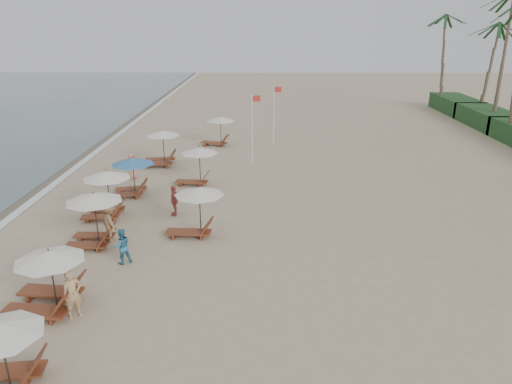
{
  "coord_description": "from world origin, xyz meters",
  "views": [
    {
      "loc": [
        1.18,
        -14.28,
        9.03
      ],
      "look_at": [
        0.88,
        7.38,
        1.3
      ],
      "focal_mm": 33.23,
      "sensor_mm": 36.0,
      "label": 1
    }
  ],
  "objects_px": {
    "lounger_station_2": "(92,216)",
    "inland_station_0": "(194,208)",
    "lounger_station_5": "(160,148)",
    "beachgoer_mid_b": "(110,222)",
    "inland_station_2": "(218,128)",
    "beachgoer_far_a": "(174,200)",
    "beachgoer_far_b": "(132,166)",
    "lounger_station_1": "(45,282)",
    "lounger_station_4": "(130,174)",
    "beachgoer_mid_a": "(122,246)",
    "lounger_station_3": "(105,193)",
    "inland_station_1": "(196,162)",
    "flag_pole_near": "(253,125)",
    "beachgoer_near": "(73,294)"
  },
  "relations": [
    {
      "from": "lounger_station_3",
      "to": "inland_station_0",
      "type": "bearing_deg",
      "value": -24.03
    },
    {
      "from": "inland_station_0",
      "to": "inland_station_1",
      "type": "relative_size",
      "value": 1.03
    },
    {
      "from": "lounger_station_4",
      "to": "inland_station_2",
      "type": "height_order",
      "value": "inland_station_2"
    },
    {
      "from": "lounger_station_4",
      "to": "beachgoer_mid_a",
      "type": "xyz_separation_m",
      "value": [
        1.7,
        -7.91,
        -0.47
      ]
    },
    {
      "from": "beachgoer_mid_a",
      "to": "inland_station_2",
      "type": "bearing_deg",
      "value": -126.64
    },
    {
      "from": "lounger_station_5",
      "to": "lounger_station_3",
      "type": "bearing_deg",
      "value": -94.96
    },
    {
      "from": "inland_station_0",
      "to": "beachgoer_mid_a",
      "type": "distance_m",
      "value": 3.72
    },
    {
      "from": "beachgoer_far_a",
      "to": "beachgoer_far_b",
      "type": "distance_m",
      "value": 6.86
    },
    {
      "from": "inland_station_0",
      "to": "inland_station_2",
      "type": "relative_size",
      "value": 0.99
    },
    {
      "from": "lounger_station_3",
      "to": "beachgoer_far_b",
      "type": "height_order",
      "value": "lounger_station_3"
    },
    {
      "from": "lounger_station_2",
      "to": "inland_station_1",
      "type": "distance_m",
      "value": 8.85
    },
    {
      "from": "lounger_station_1",
      "to": "lounger_station_5",
      "type": "xyz_separation_m",
      "value": [
        0.3,
        17.11,
        0.14
      ]
    },
    {
      "from": "lounger_station_1",
      "to": "beachgoer_far_b",
      "type": "relative_size",
      "value": 1.73
    },
    {
      "from": "lounger_station_5",
      "to": "inland_station_1",
      "type": "relative_size",
      "value": 1.02
    },
    {
      "from": "lounger_station_3",
      "to": "lounger_station_1",
      "type": "bearing_deg",
      "value": -86.44
    },
    {
      "from": "lounger_station_5",
      "to": "beachgoer_mid_b",
      "type": "bearing_deg",
      "value": -88.86
    },
    {
      "from": "flag_pole_near",
      "to": "beachgoer_mid_a",
      "type": "bearing_deg",
      "value": -108.81
    },
    {
      "from": "lounger_station_5",
      "to": "beachgoer_far_b",
      "type": "relative_size",
      "value": 1.69
    },
    {
      "from": "lounger_station_5",
      "to": "beachgoer_near",
      "type": "bearing_deg",
      "value": -87.46
    },
    {
      "from": "lounger_station_2",
      "to": "inland_station_1",
      "type": "bearing_deg",
      "value": 67.89
    },
    {
      "from": "lounger_station_4",
      "to": "beachgoer_far_a",
      "type": "distance_m",
      "value": 4.07
    },
    {
      "from": "beachgoer_far_a",
      "to": "inland_station_2",
      "type": "bearing_deg",
      "value": 171.81
    },
    {
      "from": "lounger_station_2",
      "to": "inland_station_0",
      "type": "xyz_separation_m",
      "value": [
        4.2,
        1.04,
        0.02
      ]
    },
    {
      "from": "lounger_station_1",
      "to": "lounger_station_4",
      "type": "height_order",
      "value": "same"
    },
    {
      "from": "lounger_station_3",
      "to": "flag_pole_near",
      "type": "bearing_deg",
      "value": 53.93
    },
    {
      "from": "lounger_station_1",
      "to": "inland_station_1",
      "type": "relative_size",
      "value": 1.05
    },
    {
      "from": "lounger_station_1",
      "to": "inland_station_1",
      "type": "height_order",
      "value": "inland_station_1"
    },
    {
      "from": "lounger_station_4",
      "to": "beachgoer_mid_a",
      "type": "height_order",
      "value": "lounger_station_4"
    },
    {
      "from": "lounger_station_5",
      "to": "beachgoer_far_a",
      "type": "xyz_separation_m",
      "value": [
        2.5,
        -8.84,
        -0.37
      ]
    },
    {
      "from": "beachgoer_mid_a",
      "to": "lounger_station_2",
      "type": "bearing_deg",
      "value": -74.66
    },
    {
      "from": "lounger_station_5",
      "to": "flag_pole_near",
      "type": "height_order",
      "value": "flag_pole_near"
    },
    {
      "from": "lounger_station_1",
      "to": "flag_pole_near",
      "type": "bearing_deg",
      "value": 69.67
    },
    {
      "from": "inland_station_0",
      "to": "inland_station_2",
      "type": "distance_m",
      "value": 16.77
    },
    {
      "from": "lounger_station_2",
      "to": "inland_station_0",
      "type": "bearing_deg",
      "value": 13.9
    },
    {
      "from": "beachgoer_far_a",
      "to": "lounger_station_3",
      "type": "bearing_deg",
      "value": -88.88
    },
    {
      "from": "lounger_station_3",
      "to": "inland_station_1",
      "type": "relative_size",
      "value": 0.95
    },
    {
      "from": "lounger_station_1",
      "to": "inland_station_2",
      "type": "height_order",
      "value": "inland_station_2"
    },
    {
      "from": "lounger_station_3",
      "to": "inland_station_1",
      "type": "bearing_deg",
      "value": 53.47
    },
    {
      "from": "beachgoer_mid_a",
      "to": "flag_pole_near",
      "type": "height_order",
      "value": "flag_pole_near"
    },
    {
      "from": "inland_station_2",
      "to": "lounger_station_5",
      "type": "bearing_deg",
      "value": -121.42
    },
    {
      "from": "beachgoer_mid_b",
      "to": "flag_pole_near",
      "type": "xyz_separation_m",
      "value": [
        5.96,
        12.31,
        1.77
      ]
    },
    {
      "from": "inland_station_2",
      "to": "beachgoer_far_b",
      "type": "bearing_deg",
      "value": -117.76
    },
    {
      "from": "lounger_station_2",
      "to": "beachgoer_mid_a",
      "type": "height_order",
      "value": "lounger_station_2"
    },
    {
      "from": "beachgoer_far_b",
      "to": "inland_station_0",
      "type": "bearing_deg",
      "value": -119.41
    },
    {
      "from": "lounger_station_1",
      "to": "lounger_station_4",
      "type": "distance_m",
      "value": 11.12
    },
    {
      "from": "lounger_station_1",
      "to": "lounger_station_3",
      "type": "xyz_separation_m",
      "value": [
        -0.49,
        7.94,
        0.27
      ]
    },
    {
      "from": "beachgoer_mid_b",
      "to": "lounger_station_1",
      "type": "bearing_deg",
      "value": 128.94
    },
    {
      "from": "lounger_station_1",
      "to": "inland_station_0",
      "type": "height_order",
      "value": "inland_station_0"
    },
    {
      "from": "beachgoer_far_b",
      "to": "inland_station_2",
      "type": "bearing_deg",
      "value": 1.76
    },
    {
      "from": "lounger_station_3",
      "to": "beachgoer_mid_a",
      "type": "bearing_deg",
      "value": -65.93
    }
  ]
}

